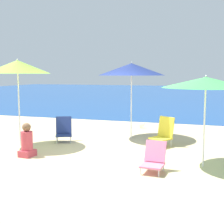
% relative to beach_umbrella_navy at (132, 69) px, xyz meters
% --- Properties ---
extents(ground_plane, '(60.00, 60.00, 0.00)m').
position_rel_beach_umbrella_navy_xyz_m(ground_plane, '(-0.21, -2.30, -2.16)').
color(ground_plane, '#D1BA89').
extents(sea_water, '(60.00, 40.00, 0.01)m').
position_rel_beach_umbrella_navy_xyz_m(sea_water, '(-0.21, 23.25, -2.16)').
color(sea_water, '#19478C').
rests_on(sea_water, ground).
extents(beach_umbrella_navy, '(2.08, 2.08, 2.39)m').
position_rel_beach_umbrella_navy_xyz_m(beach_umbrella_navy, '(0.00, 0.00, 0.00)').
color(beach_umbrella_navy, white).
rests_on(beach_umbrella_navy, ground).
extents(beach_umbrella_lime, '(1.80, 1.80, 2.44)m').
position_rel_beach_umbrella_navy_xyz_m(beach_umbrella_lime, '(-2.73, -2.00, 0.05)').
color(beach_umbrella_lime, white).
rests_on(beach_umbrella_lime, ground).
extents(beach_umbrella_green, '(1.88, 1.88, 2.00)m').
position_rel_beach_umbrella_navy_xyz_m(beach_umbrella_green, '(2.28, -2.49, -0.32)').
color(beach_umbrella_green, white).
rests_on(beach_umbrella_green, ground).
extents(beach_chair_yellow, '(0.71, 0.72, 0.82)m').
position_rel_beach_umbrella_navy_xyz_m(beach_chair_yellow, '(1.15, -0.78, -1.77)').
color(beach_chair_yellow, silver).
rests_on(beach_chair_yellow, ground).
extents(beach_chair_navy, '(0.67, 0.71, 0.74)m').
position_rel_beach_umbrella_navy_xyz_m(beach_chair_navy, '(-1.80, -1.13, -1.81)').
color(beach_chair_navy, silver).
rests_on(beach_chair_navy, ground).
extents(beach_chair_pink, '(0.48, 0.61, 0.63)m').
position_rel_beach_umbrella_navy_xyz_m(beach_chair_pink, '(1.31, -3.18, -1.89)').
color(beach_chair_pink, silver).
rests_on(beach_chair_pink, ground).
extents(person_seated_near, '(0.35, 0.40, 0.84)m').
position_rel_beach_umbrella_navy_xyz_m(person_seated_near, '(-1.88, -2.96, -1.81)').
color(person_seated_near, '#BF3F4C').
rests_on(person_seated_near, ground).
extents(seagull, '(0.27, 0.11, 0.23)m').
position_rel_beach_umbrella_navy_xyz_m(seagull, '(-0.07, 1.85, -2.03)').
color(seagull, gold).
rests_on(seagull, ground).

